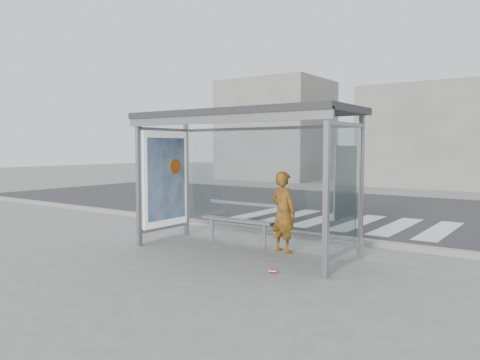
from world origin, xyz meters
name	(u,v)px	position (x,y,z in m)	size (l,w,h in m)	color
ground	(242,252)	(0.00, 0.00, 0.00)	(80.00, 80.00, 0.00)	slate
road	(372,211)	(0.00, 7.00, 0.00)	(30.00, 10.00, 0.01)	#2E2E31
curb	(293,233)	(0.00, 1.95, 0.06)	(30.00, 0.18, 0.12)	gray
crosswalk	(339,221)	(0.00, 4.50, 0.00)	(5.55, 3.00, 0.00)	silver
bus_shelter	(228,146)	(-0.37, 0.06, 1.98)	(4.25, 1.65, 2.62)	gray
building_left	(276,130)	(-10.00, 18.00, 3.00)	(6.00, 5.00, 6.00)	gray
building_center	(450,136)	(0.00, 18.00, 2.50)	(8.00, 5.00, 5.00)	gray
person	(283,212)	(0.60, 0.47, 0.75)	(0.55, 0.36, 1.51)	red
bench	(238,220)	(-0.45, 0.50, 0.51)	(1.65, 0.31, 0.85)	gray
soda_can	(273,271)	(1.22, -0.91, 0.03)	(0.06, 0.06, 0.12)	#D83F7D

